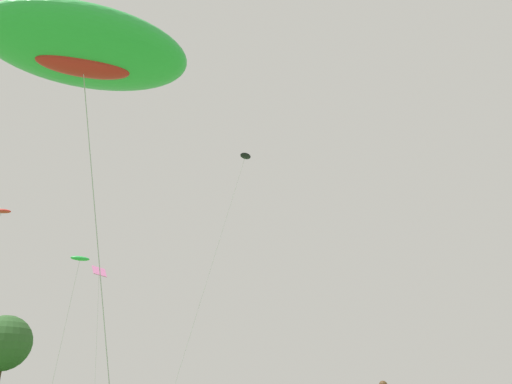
{
  "coord_description": "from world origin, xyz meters",
  "views": [
    {
      "loc": [
        -9.91,
        -1.65,
        1.46
      ],
      "look_at": [
        0.34,
        5.38,
        6.61
      ],
      "focal_mm": 33.67,
      "sensor_mm": 36.0,
      "label": 1
    }
  ],
  "objects_px": {
    "big_show_kite": "(73,48)",
    "small_kite_stunt_black": "(1,213)",
    "small_kite_box_yellow": "(80,259)",
    "small_kite_triangle_green": "(244,160)",
    "small_kite_bird_shape": "(99,275)",
    "tree_oak_left": "(4,343)"
  },
  "relations": [
    {
      "from": "tree_oak_left",
      "to": "small_kite_triangle_green",
      "type": "bearing_deg",
      "value": -103.34
    },
    {
      "from": "small_kite_triangle_green",
      "to": "big_show_kite",
      "type": "bearing_deg",
      "value": 20.24
    },
    {
      "from": "small_kite_stunt_black",
      "to": "small_kite_triangle_green",
      "type": "relative_size",
      "value": 0.64
    },
    {
      "from": "small_kite_triangle_green",
      "to": "small_kite_bird_shape",
      "type": "bearing_deg",
      "value": -66.26
    },
    {
      "from": "small_kite_box_yellow",
      "to": "small_kite_triangle_green",
      "type": "relative_size",
      "value": 0.6
    },
    {
      "from": "big_show_kite",
      "to": "small_kite_box_yellow",
      "type": "xyz_separation_m",
      "value": [
        12.09,
        15.52,
        -1.53
      ]
    },
    {
      "from": "big_show_kite",
      "to": "small_kite_triangle_green",
      "type": "bearing_deg",
      "value": 58.91
    },
    {
      "from": "big_show_kite",
      "to": "small_kite_triangle_green",
      "type": "xyz_separation_m",
      "value": [
        16.29,
        5.58,
        4.49
      ]
    },
    {
      "from": "big_show_kite",
      "to": "tree_oak_left",
      "type": "xyz_separation_m",
      "value": [
        26.65,
        49.24,
        -4.01
      ]
    },
    {
      "from": "small_kite_box_yellow",
      "to": "tree_oak_left",
      "type": "bearing_deg",
      "value": 96.01
    },
    {
      "from": "small_kite_stunt_black",
      "to": "tree_oak_left",
      "type": "height_order",
      "value": "tree_oak_left"
    },
    {
      "from": "small_kite_stunt_black",
      "to": "tree_oak_left",
      "type": "distance_m",
      "value": 42.23
    },
    {
      "from": "small_kite_stunt_black",
      "to": "small_kite_bird_shape",
      "type": "bearing_deg",
      "value": 57.22
    },
    {
      "from": "big_show_kite",
      "to": "tree_oak_left",
      "type": "bearing_deg",
      "value": 101.6
    },
    {
      "from": "small_kite_bird_shape",
      "to": "small_kite_stunt_black",
      "type": "xyz_separation_m",
      "value": [
        -7.46,
        -1.28,
        1.68
      ]
    },
    {
      "from": "small_kite_bird_shape",
      "to": "small_kite_triangle_green",
      "type": "distance_m",
      "value": 11.76
    },
    {
      "from": "big_show_kite",
      "to": "small_kite_stunt_black",
      "type": "xyz_separation_m",
      "value": [
        5.28,
        12.94,
        -0.95
      ]
    },
    {
      "from": "small_kite_box_yellow",
      "to": "small_kite_triangle_green",
      "type": "distance_m",
      "value": 12.37
    },
    {
      "from": "big_show_kite",
      "to": "small_kite_triangle_green",
      "type": "relative_size",
      "value": 0.73
    },
    {
      "from": "small_kite_triangle_green",
      "to": "tree_oak_left",
      "type": "distance_m",
      "value": 45.67
    },
    {
      "from": "small_kite_stunt_black",
      "to": "small_kite_triangle_green",
      "type": "bearing_deg",
      "value": 13.71
    },
    {
      "from": "small_kite_stunt_black",
      "to": "tree_oak_left",
      "type": "relative_size",
      "value": 1.0
    }
  ]
}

